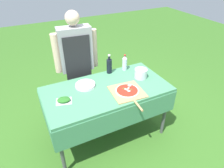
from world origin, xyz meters
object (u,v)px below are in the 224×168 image
(pizza_on_peel, at_px, (128,92))
(herb_container, at_px, (64,100))
(oil_bottle, at_px, (109,66))
(mixing_tub, at_px, (141,73))
(prep_table, at_px, (107,94))
(water_bottle, at_px, (125,63))
(person_cook, at_px, (77,60))
(plate_stack, at_px, (85,85))

(pizza_on_peel, bearing_deg, herb_container, 171.96)
(pizza_on_peel, distance_m, oil_bottle, 0.52)
(pizza_on_peel, bearing_deg, mixing_tub, 38.74)
(prep_table, relative_size, water_bottle, 6.66)
(prep_table, relative_size, oil_bottle, 5.74)
(prep_table, relative_size, pizza_on_peel, 2.67)
(prep_table, height_order, herb_container, herb_container)
(person_cook, bearing_deg, oil_bottle, 148.75)
(water_bottle, xyz_separation_m, plate_stack, (-0.63, -0.15, -0.09))
(oil_bottle, relative_size, mixing_tub, 1.65)
(oil_bottle, bearing_deg, plate_stack, -157.03)
(herb_container, relative_size, plate_stack, 0.81)
(herb_container, bearing_deg, mixing_tub, 3.05)
(prep_table, xyz_separation_m, water_bottle, (0.42, 0.30, 0.19))
(oil_bottle, xyz_separation_m, water_bottle, (0.22, -0.02, 0.00))
(water_bottle, height_order, plate_stack, water_bottle)
(mixing_tub, bearing_deg, herb_container, -176.95)
(mixing_tub, relative_size, plate_stack, 0.66)
(person_cook, relative_size, water_bottle, 6.90)
(herb_container, bearing_deg, person_cook, 59.76)
(herb_container, relative_size, mixing_tub, 1.23)
(oil_bottle, height_order, water_bottle, oil_bottle)
(person_cook, xyz_separation_m, water_bottle, (0.58, -0.29, -0.05))
(herb_container, height_order, mixing_tub, mixing_tub)
(mixing_tub, bearing_deg, person_cook, 139.73)
(mixing_tub, height_order, plate_stack, mixing_tub)
(person_cook, height_order, oil_bottle, person_cook)
(water_bottle, relative_size, plate_stack, 0.93)
(prep_table, xyz_separation_m, herb_container, (-0.53, -0.03, 0.10))
(water_bottle, xyz_separation_m, mixing_tub, (0.08, -0.28, -0.05))
(mixing_tub, bearing_deg, plate_stack, 170.14)
(mixing_tub, distance_m, plate_stack, 0.73)
(water_bottle, bearing_deg, mixing_tub, -72.91)
(water_bottle, bearing_deg, plate_stack, -166.48)
(water_bottle, bearing_deg, prep_table, -143.85)
(water_bottle, distance_m, herb_container, 1.00)
(pizza_on_peel, height_order, mixing_tub, mixing_tub)
(plate_stack, bearing_deg, mixing_tub, -9.86)
(prep_table, bearing_deg, mixing_tub, 3.36)
(person_cook, relative_size, herb_container, 7.99)
(water_bottle, relative_size, mixing_tub, 1.42)
(prep_table, height_order, mixing_tub, mixing_tub)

